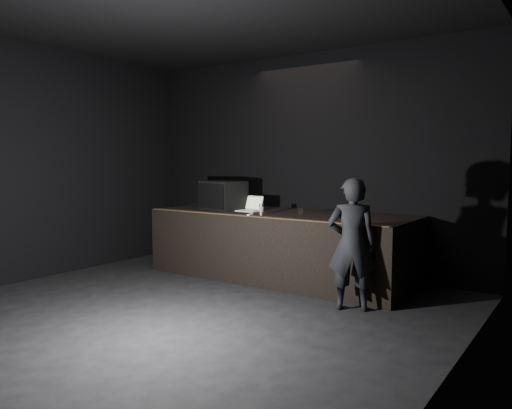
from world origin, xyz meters
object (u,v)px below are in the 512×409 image
at_px(stage_riser, 281,245).
at_px(laptop, 251,207).
at_px(stage_monitor, 223,195).
at_px(person, 352,244).
at_px(beer_can, 261,209).

height_order(stage_riser, laptop, laptop).
relative_size(stage_riser, laptop, 11.65).
height_order(stage_monitor, person, person).
relative_size(beer_can, person, 0.10).
bearing_deg(stage_monitor, person, -4.46).
relative_size(stage_monitor, laptop, 2.26).
bearing_deg(person, laptop, -45.97).
bearing_deg(laptop, stage_riser, 12.75).
bearing_deg(laptop, stage_monitor, -172.95).
relative_size(laptop, beer_can, 2.08).
xyz_separation_m(beer_can, person, (1.61, -0.47, -0.29)).
distance_m(laptop, beer_can, 0.60).
distance_m(stage_riser, person, 1.87).
height_order(stage_riser, stage_monitor, stage_monitor).
xyz_separation_m(laptop, beer_can, (0.46, -0.38, 0.02)).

